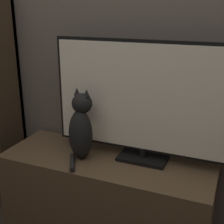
% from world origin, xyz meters
% --- Properties ---
extents(wall_back, '(4.80, 0.05, 2.60)m').
position_xyz_m(wall_back, '(0.00, 1.22, 1.30)').
color(wall_back, '#60564C').
rests_on(wall_back, ground_plane).
extents(tv_stand, '(1.27, 0.47, 0.55)m').
position_xyz_m(tv_stand, '(0.00, 0.95, 0.27)').
color(tv_stand, brown).
rests_on(tv_stand, ground_plane).
extents(tv, '(1.10, 0.17, 0.70)m').
position_xyz_m(tv, '(0.20, 1.03, 0.91)').
color(tv, black).
rests_on(tv, tv_stand).
extents(cat, '(0.15, 0.27, 0.43)m').
position_xyz_m(cat, '(-0.14, 0.90, 0.74)').
color(cat, black).
rests_on(cat, tv_stand).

